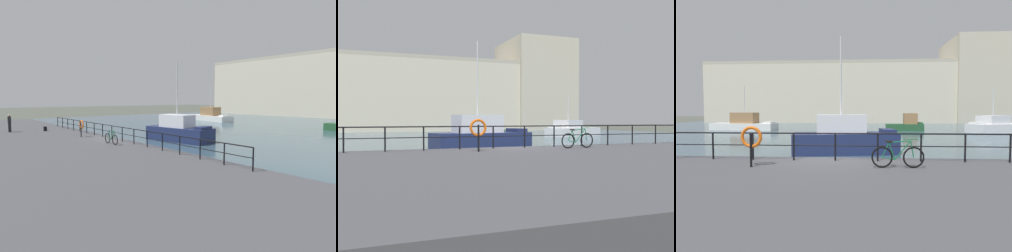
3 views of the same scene
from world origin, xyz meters
TOP-DOWN VIEW (x-y plane):
  - ground_plane at (0.00, 0.00)m, footprint 240.00×240.00m
  - water_basin at (0.00, 30.20)m, footprint 80.00×60.00m
  - quay_promenade at (0.00, -6.50)m, footprint 56.00×13.00m
  - moored_green_narrowboat at (0.24, 6.24)m, footprint 6.82×3.38m
  - moored_blue_motorboat at (-15.35, 27.12)m, footprint 9.56×3.72m
  - quay_railing at (0.33, -0.75)m, footprint 26.00×0.07m
  - parked_bicycle at (2.55, -1.98)m, footprint 1.77×0.11m
  - mooring_bollard at (-8.85, -3.17)m, footprint 0.32×0.32m
  - life_ring_stand at (-2.42, -2.08)m, footprint 0.75×0.16m
  - standing_person at (-10.05, -6.05)m, footprint 0.47×0.33m

SIDE VIEW (x-z plane):
  - ground_plane at x=0.00m, z-range 0.00..0.00m
  - water_basin at x=0.00m, z-range 0.00..0.01m
  - quay_promenade at x=0.00m, z-range 0.00..0.79m
  - moored_blue_motorboat at x=-15.35m, z-range -2.26..3.97m
  - moored_green_narrowboat at x=0.24m, z-range -2.71..4.62m
  - mooring_bollard at x=-8.85m, z-range 0.79..1.23m
  - parked_bicycle at x=2.55m, z-range 0.68..1.67m
  - quay_railing at x=0.33m, z-range 0.99..2.06m
  - standing_person at x=-10.05m, z-range 0.80..2.49m
  - life_ring_stand at x=-2.42m, z-range 1.06..2.46m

